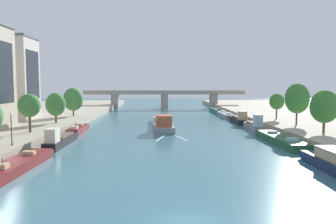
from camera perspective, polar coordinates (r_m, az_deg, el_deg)
ground_plane at (r=23.68m, az=3.24°, el=-18.59°), size 400.00×400.00×0.00m
quay_left at (r=84.98m, az=-26.24°, el=-1.49°), size 36.00×170.00×1.65m
quay_right at (r=86.56m, az=25.57°, el=-1.36°), size 36.00×170.00×1.65m
barge_midriver at (r=72.36m, az=-0.93°, el=-1.88°), size 4.76×24.55×3.32m
wake_behind_barge at (r=57.73m, az=0.48°, el=-4.55°), size 5.60×5.97×0.03m
moored_boat_left_far at (r=40.33m, az=-24.48°, el=-8.25°), size 3.32×14.25×2.23m
moored_boat_left_near at (r=53.32m, az=-18.16°, el=-4.58°), size 2.17×12.51×3.13m
moored_boat_left_upstream at (r=66.68m, az=-15.33°, el=-2.92°), size 2.61×11.53×2.30m
moored_boat_right_gap_after at (r=55.60m, az=18.83°, el=-4.56°), size 3.34×16.58×2.27m
moored_boat_right_upstream at (r=69.69m, az=14.70°, el=-2.26°), size 2.31×10.31×3.52m
moored_boat_right_end at (r=82.11m, az=12.26°, el=-1.22°), size 2.75×12.11×3.18m
moored_boat_right_far at (r=96.21m, az=9.94°, el=-0.51°), size 2.67×14.17×2.28m
moored_boat_right_near at (r=111.27m, az=8.49°, el=0.24°), size 2.94×14.84×2.36m
tree_left_end_of_row at (r=57.59m, az=-22.93°, el=1.02°), size 3.54×3.54×6.24m
tree_left_nearest at (r=69.87m, az=-18.92°, el=1.24°), size 3.89×3.89×6.08m
tree_left_third at (r=83.59m, az=-16.14°, el=2.12°), size 4.79×4.79×6.94m
tree_right_third at (r=58.09m, az=25.51°, el=0.85°), size 4.47×4.47×6.90m
tree_right_second at (r=67.29m, az=21.49°, el=2.20°), size 4.56×4.56×7.98m
tree_right_midway at (r=77.26m, az=18.35°, el=1.73°), size 3.26×3.26×5.76m
lamppost_left_bank at (r=46.37m, az=-25.54°, el=-2.43°), size 0.28×0.28×4.16m
building_left_far_end at (r=82.50m, az=-26.29°, el=5.36°), size 12.35×9.31×18.50m
bridge_far at (r=129.56m, az=-0.63°, el=2.64°), size 62.93×4.40×7.04m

